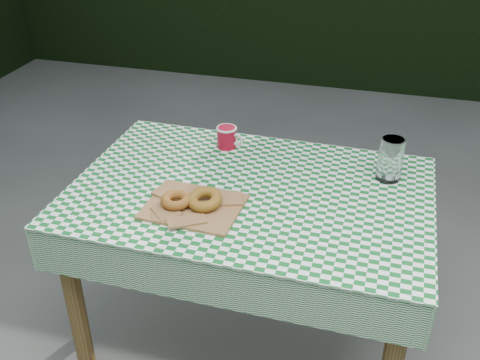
{
  "coord_description": "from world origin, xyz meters",
  "views": [
    {
      "loc": [
        0.31,
        -1.52,
        1.7
      ],
      "look_at": [
        -0.09,
        -0.04,
        0.79
      ],
      "focal_mm": 41.69,
      "sensor_mm": 36.0,
      "label": 1
    }
  ],
  "objects_px": {
    "coffee_mug": "(227,137)",
    "drinking_glass": "(391,159)",
    "paper_bag": "(194,206)",
    "table": "(249,280)"
  },
  "relations": [
    {
      "from": "paper_bag",
      "to": "coffee_mug",
      "type": "relative_size",
      "value": 2.03
    },
    {
      "from": "paper_bag",
      "to": "drinking_glass",
      "type": "distance_m",
      "value": 0.66
    },
    {
      "from": "table",
      "to": "drinking_glass",
      "type": "height_order",
      "value": "drinking_glass"
    },
    {
      "from": "paper_bag",
      "to": "table",
      "type": "bearing_deg",
      "value": 46.28
    },
    {
      "from": "table",
      "to": "paper_bag",
      "type": "bearing_deg",
      "value": -132.65
    },
    {
      "from": "table",
      "to": "paper_bag",
      "type": "height_order",
      "value": "paper_bag"
    },
    {
      "from": "coffee_mug",
      "to": "drinking_glass",
      "type": "xyz_separation_m",
      "value": [
        0.58,
        -0.08,
        0.03
      ]
    },
    {
      "from": "coffee_mug",
      "to": "drinking_glass",
      "type": "relative_size",
      "value": 0.96
    },
    {
      "from": "coffee_mug",
      "to": "paper_bag",
      "type": "bearing_deg",
      "value": -73.13
    },
    {
      "from": "table",
      "to": "coffee_mug",
      "type": "relative_size",
      "value": 8.04
    }
  ]
}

